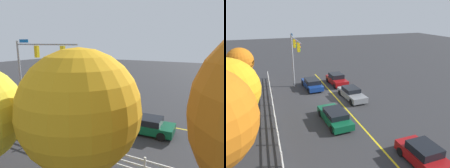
{
  "view_description": "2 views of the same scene",
  "coord_description": "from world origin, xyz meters",
  "views": [
    {
      "loc": [
        -11.24,
        16.38,
        6.89
      ],
      "look_at": [
        -2.16,
        -0.37,
        3.03
      ],
      "focal_mm": 32.9,
      "sensor_mm": 36.0,
      "label": 1
    },
    {
      "loc": [
        -23.35,
        7.73,
        9.91
      ],
      "look_at": [
        -2.43,
        0.39,
        2.35
      ],
      "focal_mm": 35.12,
      "sensor_mm": 36.0,
      "label": 2
    }
  ],
  "objects": [
    {
      "name": "white_rail_fence",
      "position": [
        -3.0,
        7.23,
        0.6
      ],
      "size": [
        26.1,
        0.1,
        1.15
      ],
      "color": "white",
      "rests_on": "ground_plane"
    },
    {
      "name": "car_0",
      "position": [
        -1.39,
        -1.65,
        0.64
      ],
      "size": [
        4.69,
        2.1,
        1.32
      ],
      "rotation": [
        0.0,
        0.0,
        3.2
      ],
      "color": "slate",
      "rests_on": "ground_plane"
    },
    {
      "name": "car_4",
      "position": [
        -13.8,
        -1.75,
        0.69
      ],
      "size": [
        4.43,
        2.07,
        1.45
      ],
      "rotation": [
        0.0,
        0.0,
        3.17
      ],
      "color": "maroon",
      "rests_on": "ground_plane"
    },
    {
      "name": "lane_center_stripe",
      "position": [
        -4.0,
        0.0,
        0.0
      ],
      "size": [
        28.0,
        0.16,
        0.01
      ],
      "primitive_type": "cube",
      "color": "gold",
      "rests_on": "ground_plane"
    },
    {
      "name": "ground_plane",
      "position": [
        0.0,
        0.0,
        0.0
      ],
      "size": [
        120.0,
        120.0,
        0.0
      ],
      "primitive_type": "plane",
      "color": "#2D2D30"
    },
    {
      "name": "car_2",
      "position": [
        -6.24,
        2.04,
        0.64
      ],
      "size": [
        4.87,
        2.16,
        1.29
      ],
      "rotation": [
        0.0,
        0.0,
        0.05
      ],
      "color": "#0C4C2D",
      "rests_on": "ground_plane"
    },
    {
      "name": "tree_0",
      "position": [
        6.05,
        10.44,
        3.77
      ],
      "size": [
        3.37,
        3.37,
        5.48
      ],
      "color": "brown",
      "rests_on": "ground_plane"
    },
    {
      "name": "tree_3",
      "position": [
        -6.61,
        10.39,
        4.35
      ],
      "size": [
        4.72,
        4.72,
        6.73
      ],
      "color": "brown",
      "rests_on": "ground_plane"
    },
    {
      "name": "car_1",
      "position": [
        3.56,
        1.92,
        0.65
      ],
      "size": [
        4.65,
        2.14,
        1.33
      ],
      "rotation": [
        0.0,
        0.0,
        0.05
      ],
      "color": "navy",
      "rests_on": "ground_plane"
    },
    {
      "name": "car_3",
      "position": [
        4.05,
        -1.68,
        0.72
      ],
      "size": [
        4.24,
        2.1,
        1.51
      ],
      "rotation": [
        0.0,
        0.0,
        3.19
      ],
      "color": "maroon",
      "rests_on": "ground_plane"
    },
    {
      "name": "tree_4",
      "position": [
        1.5,
        11.5,
        3.39
      ],
      "size": [
        2.89,
        2.89,
        4.87
      ],
      "color": "brown",
      "rests_on": "ground_plane"
    },
    {
      "name": "signal_assembly",
      "position": [
        3.18,
        4.03,
        5.02
      ],
      "size": [
        6.82,
        0.37,
        7.17
      ],
      "color": "gray",
      "rests_on": "ground_plane"
    }
  ]
}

